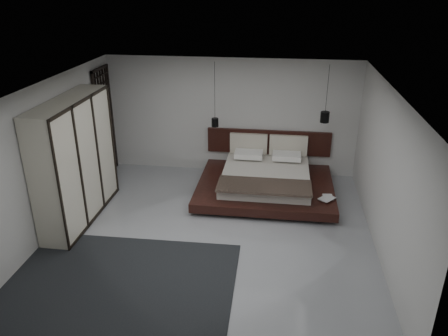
# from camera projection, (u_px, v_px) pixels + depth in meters

# --- Properties ---
(floor) EXTENTS (6.00, 6.00, 0.00)m
(floor) POSITION_uv_depth(u_px,v_px,m) (212.00, 233.00, 8.31)
(floor) COLOR #999CA1
(floor) RESTS_ON ground
(ceiling) EXTENTS (6.00, 6.00, 0.00)m
(ceiling) POSITION_uv_depth(u_px,v_px,m) (210.00, 87.00, 7.20)
(ceiling) COLOR white
(ceiling) RESTS_ON wall_back
(wall_back) EXTENTS (6.00, 0.00, 6.00)m
(wall_back) POSITION_uv_depth(u_px,v_px,m) (231.00, 117.00, 10.48)
(wall_back) COLOR beige
(wall_back) RESTS_ON floor
(wall_front) EXTENTS (6.00, 0.00, 6.00)m
(wall_front) POSITION_uv_depth(u_px,v_px,m) (169.00, 266.00, 5.03)
(wall_front) COLOR beige
(wall_front) RESTS_ON floor
(wall_left) EXTENTS (0.00, 6.00, 6.00)m
(wall_left) POSITION_uv_depth(u_px,v_px,m) (52.00, 157.00, 8.12)
(wall_left) COLOR beige
(wall_left) RESTS_ON floor
(wall_right) EXTENTS (0.00, 6.00, 6.00)m
(wall_right) POSITION_uv_depth(u_px,v_px,m) (386.00, 174.00, 7.38)
(wall_right) COLOR beige
(wall_right) RESTS_ON floor
(lattice_screen) EXTENTS (0.05, 0.90, 2.60)m
(lattice_screen) POSITION_uv_depth(u_px,v_px,m) (105.00, 122.00, 10.38)
(lattice_screen) COLOR black
(lattice_screen) RESTS_ON floor
(bed) EXTENTS (2.97, 2.47, 1.11)m
(bed) POSITION_uv_depth(u_px,v_px,m) (266.00, 179.00, 9.81)
(bed) COLOR black
(bed) RESTS_ON floor
(book_lower) EXTENTS (0.22, 0.28, 0.03)m
(book_lower) POSITION_uv_depth(u_px,v_px,m) (323.00, 197.00, 9.04)
(book_lower) COLOR #99724C
(book_lower) RESTS_ON bed
(book_upper) EXTENTS (0.39, 0.40, 0.02)m
(book_upper) POSITION_uv_depth(u_px,v_px,m) (322.00, 197.00, 9.00)
(book_upper) COLOR #99724C
(book_upper) RESTS_ON book_lower
(pendant_left) EXTENTS (0.16, 0.16, 1.46)m
(pendant_left) POSITION_uv_depth(u_px,v_px,m) (215.00, 122.00, 9.94)
(pendant_left) COLOR black
(pendant_left) RESTS_ON ceiling
(pendant_right) EXTENTS (0.20, 0.20, 1.26)m
(pendant_right) POSITION_uv_depth(u_px,v_px,m) (325.00, 117.00, 9.55)
(pendant_right) COLOR black
(pendant_right) RESTS_ON ceiling
(wardrobe) EXTENTS (0.59, 2.48, 2.43)m
(wardrobe) POSITION_uv_depth(u_px,v_px,m) (75.00, 161.00, 8.41)
(wardrobe) COLOR beige
(wardrobe) RESTS_ON floor
(rug) EXTENTS (3.66, 2.64, 0.02)m
(rug) POSITION_uv_depth(u_px,v_px,m) (120.00, 283.00, 6.91)
(rug) COLOR black
(rug) RESTS_ON floor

